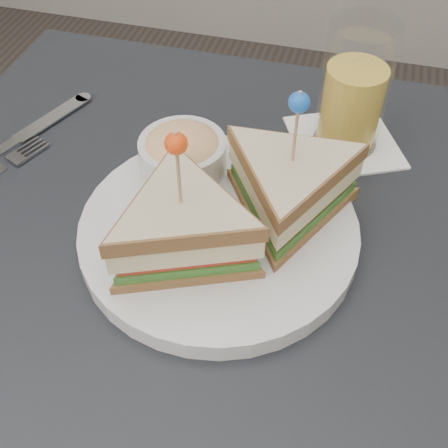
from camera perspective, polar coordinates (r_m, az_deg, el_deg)
table at (r=0.66m, az=-1.08°, el=-7.89°), size 0.80×0.80×0.75m
plate_meal at (r=0.58m, az=0.33°, el=1.79°), size 0.35×0.34×0.18m
cutlery_knife at (r=0.78m, az=-19.74°, el=8.35°), size 0.10×0.21×0.01m
drink_set at (r=0.71m, az=12.99°, el=12.61°), size 0.17×0.17×0.16m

